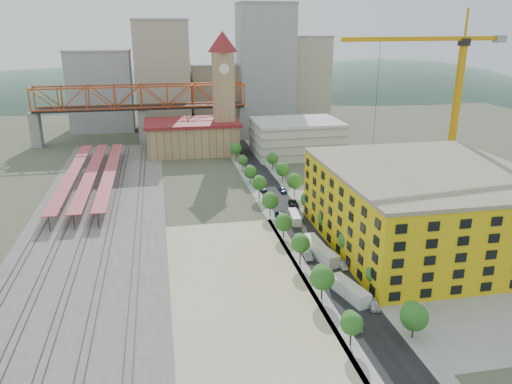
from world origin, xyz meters
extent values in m
plane|color=#474C38|center=(0.00, 0.00, 0.00)|extent=(400.00, 400.00, 0.00)
cube|color=#605E59|center=(-36.00, 17.50, 0.03)|extent=(36.00, 165.00, 0.06)
cube|color=tan|center=(-4.00, -31.50, 0.03)|extent=(28.00, 67.00, 0.06)
cube|color=black|center=(16.00, 15.00, 0.03)|extent=(12.00, 170.00, 0.06)
cube|color=gray|center=(10.50, 15.00, 0.02)|extent=(3.00, 170.00, 0.04)
cube|color=gray|center=(21.50, 15.00, 0.02)|extent=(3.00, 170.00, 0.04)
cube|color=gray|center=(45.00, -20.00, 0.03)|extent=(50.00, 90.00, 0.06)
cube|color=#382B23|center=(-50.72, 17.50, 0.15)|extent=(0.12, 160.00, 0.18)
cube|color=#382B23|center=(-49.28, 17.50, 0.15)|extent=(0.12, 160.00, 0.18)
cube|color=#382B23|center=(-44.72, 17.50, 0.15)|extent=(0.12, 160.00, 0.18)
cube|color=#382B23|center=(-43.28, 17.50, 0.15)|extent=(0.12, 160.00, 0.18)
cube|color=#382B23|center=(-38.72, 17.50, 0.15)|extent=(0.12, 160.00, 0.18)
cube|color=#382B23|center=(-37.28, 17.50, 0.15)|extent=(0.12, 160.00, 0.18)
cube|color=#382B23|center=(-32.72, 17.50, 0.15)|extent=(0.12, 160.00, 0.18)
cube|color=#382B23|center=(-31.28, 17.50, 0.15)|extent=(0.12, 160.00, 0.18)
cube|color=#382B23|center=(-25.72, 17.50, 0.15)|extent=(0.12, 160.00, 0.18)
cube|color=#382B23|center=(-24.28, 17.50, 0.15)|extent=(0.12, 160.00, 0.18)
cube|color=#C14A4F|center=(-47.00, 45.00, 4.00)|extent=(4.00, 80.00, 0.25)
cylinder|color=black|center=(-47.00, 45.00, 2.00)|extent=(0.24, 0.24, 4.00)
cube|color=#C14A4F|center=(-41.00, 45.00, 4.00)|extent=(4.00, 80.00, 0.25)
cylinder|color=black|center=(-41.00, 45.00, 2.00)|extent=(0.24, 0.24, 4.00)
cube|color=#C14A4F|center=(-35.00, 45.00, 4.00)|extent=(4.00, 80.00, 0.25)
cylinder|color=black|center=(-35.00, 45.00, 2.00)|extent=(0.24, 0.24, 4.00)
cube|color=tan|center=(-5.00, 82.00, 6.00)|extent=(36.00, 22.00, 12.00)
cube|color=maroon|center=(-5.00, 82.00, 12.50)|extent=(38.00, 24.00, 1.20)
cube|color=tan|center=(8.00, 80.00, 20.00)|extent=(8.00, 8.00, 40.00)
pyramid|color=maroon|center=(8.00, 80.00, 48.00)|extent=(12.00, 12.00, 8.00)
cylinder|color=white|center=(8.00, 75.90, 34.00)|extent=(4.00, 0.30, 4.00)
cube|color=silver|center=(36.00, 70.00, 7.00)|extent=(34.00, 26.00, 14.00)
cube|color=gray|center=(-70.00, 105.00, 7.50)|extent=(4.00, 6.00, 15.00)
cube|color=gray|center=(20.00, 105.00, 7.50)|extent=(4.00, 6.00, 15.00)
cube|color=gray|center=(-25.00, 105.00, 7.50)|extent=(4.00, 6.00, 15.00)
cube|color=black|center=(-25.00, 105.00, 15.50)|extent=(90.00, 9.00, 1.00)
cube|color=yellow|center=(42.00, -20.00, 9.00)|extent=(44.00, 50.00, 18.00)
cube|color=gray|center=(42.00, -20.00, 18.40)|extent=(44.60, 50.60, 0.80)
cube|color=#9EA0A3|center=(-45.00, 140.00, 19.00)|extent=(30.00, 25.00, 38.00)
cube|color=#B2A58C|center=(-15.00, 135.00, 26.00)|extent=(26.00, 22.00, 52.00)
cube|color=gray|center=(12.00, 150.00, 15.00)|extent=(24.00, 24.00, 30.00)
cube|color=#9EA0A3|center=(38.00, 140.00, 30.00)|extent=(28.00, 22.00, 60.00)
cube|color=#B2A58C|center=(62.00, 145.00, 22.00)|extent=(22.00, 20.00, 44.00)
cube|color=brown|center=(-2.00, 160.00, 13.00)|extent=(20.00, 20.00, 26.00)
ellipsoid|color=#4C6B59|center=(-80.00, 260.00, -68.00)|extent=(396.00, 216.00, 180.00)
ellipsoid|color=#4C6B59|center=(40.00, 260.00, -92.00)|extent=(484.00, 264.00, 220.00)
ellipsoid|color=#4C6B59|center=(160.00, 260.00, -70.00)|extent=(418.00, 228.00, 190.00)
cube|color=orange|center=(66.13, 9.57, 22.27)|extent=(1.58, 1.58, 44.53)
cube|color=black|center=(66.13, 9.57, 45.52)|extent=(2.47, 2.47, 1.98)
cube|color=orange|center=(47.47, 7.32, 46.51)|extent=(37.48, 5.67, 1.19)
cube|color=orange|center=(72.03, 10.28, 46.51)|extent=(11.93, 2.60, 1.19)
cube|color=gray|center=(77.92, 10.99, 46.31)|extent=(3.24, 2.81, 1.98)
cube|color=orange|center=(66.13, 9.57, 50.47)|extent=(0.49, 0.49, 7.92)
cube|color=silver|center=(16.00, -40.34, 1.40)|extent=(5.19, 10.58, 2.80)
cube|color=silver|center=(16.00, -23.86, 1.42)|extent=(4.90, 10.69, 2.83)
cube|color=silver|center=(16.00, -18.99, 1.28)|extent=(2.91, 9.47, 2.56)
cube|color=silver|center=(16.00, -0.33, 1.17)|extent=(3.09, 8.74, 2.34)
imported|color=white|center=(13.00, -50.23, 0.78)|extent=(1.88, 4.59, 1.56)
imported|color=#98989D|center=(13.00, -22.61, 0.75)|extent=(2.03, 4.68, 1.50)
imported|color=black|center=(13.00, 1.88, 0.80)|extent=(2.80, 5.85, 1.61)
imported|color=navy|center=(13.00, 26.74, 0.67)|extent=(2.25, 4.76, 1.34)
imported|color=silver|center=(19.00, -44.91, 0.78)|extent=(2.55, 4.82, 1.56)
imported|color=#959499|center=(19.00, -28.52, 0.69)|extent=(1.52, 4.22, 1.39)
imported|color=black|center=(19.00, 11.68, 0.70)|extent=(2.58, 5.16, 1.40)
imported|color=navy|center=(19.00, 24.11, 0.67)|extent=(1.93, 4.66, 1.35)
camera|label=1|loc=(-18.11, -120.34, 49.89)|focal=35.00mm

